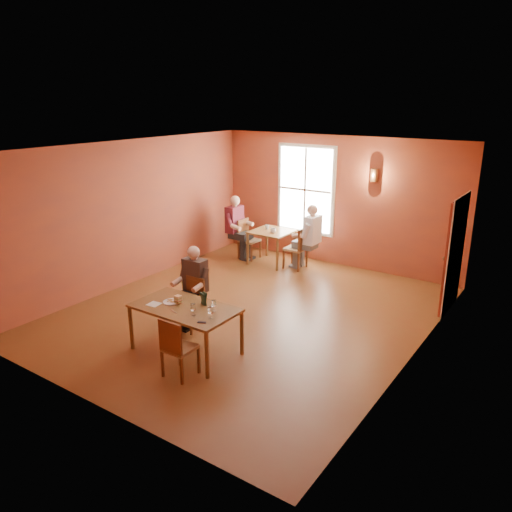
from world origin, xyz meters
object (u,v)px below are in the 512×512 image
Objects in this scene: second_table at (272,247)px; chair_diner_maroon at (249,239)px; chair_diner_white at (296,248)px; diner_maroon at (248,229)px; chair_diner_main at (189,304)px; diner_white at (297,238)px; chair_empty at (180,347)px; main_table at (186,329)px; diner_main at (188,292)px.

second_table is 0.94× the size of chair_diner_maroon.
diner_maroon is at bearing 90.00° from chair_diner_white.
chair_diner_maroon reaches higher than chair_diner_main.
chair_empty is at bearing -168.90° from diner_white.
second_table is at bearing 90.00° from diner_maroon.
diner_white is at bearing 90.00° from chair_diner_maroon.
diner_maroon is at bearing 180.00° from second_table.
chair_diner_maroon reaches higher than main_table.
diner_maroon is (-1.44, 3.78, 0.30)m from chair_diner_main.
second_table is at bearing 105.84° from main_table.
chair_diner_main is 1.51m from chair_empty.
chair_empty is 5.50m from chair_diner_maroon.
diner_main is 1.37× the size of chair_diner_white.
chair_empty is 1.00× the size of second_table.
chair_empty is (0.40, -0.57, 0.07)m from main_table.
diner_main reaches higher than chair_empty.
chair_diner_main is 3.78m from chair_diner_white.
chair_diner_white is (-0.11, 3.78, 0.05)m from chair_diner_main.
chair_diner_maroon is (-1.41, 3.78, 0.04)m from chair_diner_main.
second_table is (-0.76, 3.81, -0.28)m from diner_main.
main_table is 4.48m from diner_white.
chair_empty is at bearing 24.83° from chair_diner_maroon.
second_table is (-1.26, 4.43, 0.02)m from main_table.
chair_diner_white is at bearing 90.00° from diner_white.
chair_empty reaches higher than main_table.
main_table is at bearing -172.59° from diner_white.
chair_diner_main is at bearing -178.40° from chair_diner_white.
chair_diner_white is 1.35m from diner_maroon.
chair_empty is 5.09m from diner_white.
chair_empty is 5.09m from chair_diner_white.
chair_diner_white reaches higher than chair_diner_maroon.
second_table is at bearing 90.00° from diner_white.
chair_diner_main is 4.05m from diner_maroon.
diner_white is at bearing 97.41° from main_table.
main_table is 1.09× the size of diner_maroon.
chair_diner_maroon is (-2.31, 4.99, 0.03)m from chair_empty.
second_table is 0.76m from diner_white.
chair_empty is 5.26m from second_table.
diner_white is 1.36m from diner_maroon.
diner_maroon reaches higher than second_table.
chair_diner_main is 0.60× the size of diner_maroon.
chair_empty is at bearing 25.11° from diner_maroon.
main_table is 1.10× the size of diner_white.
main_table is 0.82m from chair_diner_main.
chair_diner_main is (-0.50, 0.65, 0.06)m from main_table.
second_table is (-0.76, 3.78, -0.05)m from chair_diner_main.
chair_diner_white is at bearing 100.83° from chair_empty.
diner_main is 1.51m from chair_empty.
chair_empty is (0.90, -1.19, -0.22)m from diner_main.
chair_empty is 5.52m from diner_maroon.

